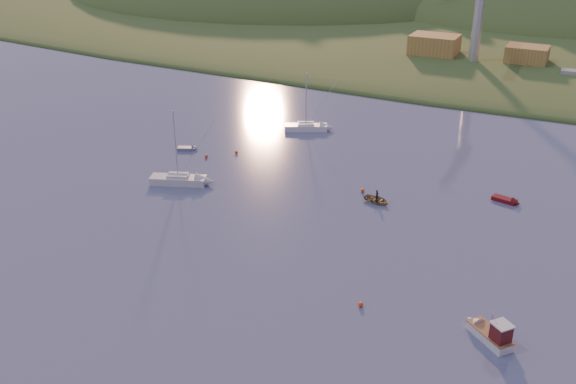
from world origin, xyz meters
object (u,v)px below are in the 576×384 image
at_px(sailboat_far, 306,127).
at_px(sailboat_near, 178,179).
at_px(grey_dinghy, 190,149).
at_px(red_tender, 510,201).
at_px(canoe, 377,200).
at_px(fishing_boat, 487,331).

bearing_deg(sailboat_far, sailboat_near, -128.58).
xyz_separation_m(sailboat_far, grey_dinghy, (-12.47, -17.02, -0.43)).
xyz_separation_m(sailboat_near, red_tender, (43.09, 14.58, -0.45)).
bearing_deg(canoe, red_tender, -50.85).
bearing_deg(sailboat_near, red_tender, -2.12).
distance_m(sailboat_near, grey_dinghy, 13.16).
bearing_deg(sailboat_far, grey_dinghy, -152.12).
bearing_deg(sailboat_near, sailboat_far, 56.50).
bearing_deg(grey_dinghy, canoe, -30.76).
bearing_deg(sailboat_far, fishing_boat, -74.41).
distance_m(canoe, grey_dinghy, 33.56).
bearing_deg(fishing_boat, sailboat_far, -9.27).
bearing_deg(sailboat_far, canoe, -72.44).
height_order(sailboat_near, grey_dinghy, sailboat_near).
xyz_separation_m(sailboat_far, red_tender, (36.62, -14.14, -0.41)).
relative_size(sailboat_near, grey_dinghy, 3.07).
height_order(fishing_boat, red_tender, fishing_boat).
bearing_deg(grey_dinghy, fishing_boat, -50.44).
distance_m(fishing_boat, grey_dinghy, 58.87).
height_order(canoe, grey_dinghy, grey_dinghy).
bearing_deg(red_tender, grey_dinghy, -163.52).
relative_size(canoe, grey_dinghy, 1.04).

